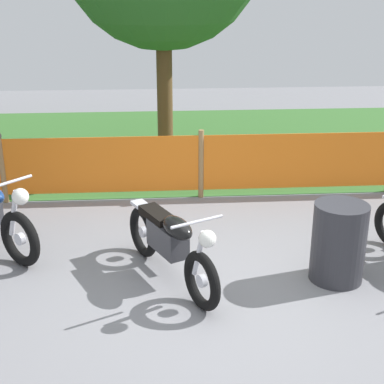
% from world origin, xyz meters
% --- Properties ---
extents(ground, '(24.00, 24.00, 0.02)m').
position_xyz_m(ground, '(0.00, 0.00, -0.01)').
color(ground, gray).
extents(grass_verge, '(24.00, 6.11, 0.01)m').
position_xyz_m(grass_verge, '(0.00, 5.70, 0.01)').
color(grass_verge, '#386B2D').
rests_on(grass_verge, ground).
extents(barrier_fence, '(11.74, 0.08, 1.05)m').
position_xyz_m(barrier_fence, '(0.00, 2.64, 0.54)').
color(barrier_fence, '#997547').
rests_on(barrier_fence, ground).
extents(motorcycle_lead, '(0.99, 1.79, 0.92)m').
position_xyz_m(motorcycle_lead, '(-0.55, 0.15, 0.45)').
color(motorcycle_lead, black).
rests_on(motorcycle_lead, ground).
extents(spare_drum, '(0.58, 0.58, 0.88)m').
position_xyz_m(spare_drum, '(1.26, 0.04, 0.44)').
color(spare_drum, '#2D2D33').
rests_on(spare_drum, ground).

